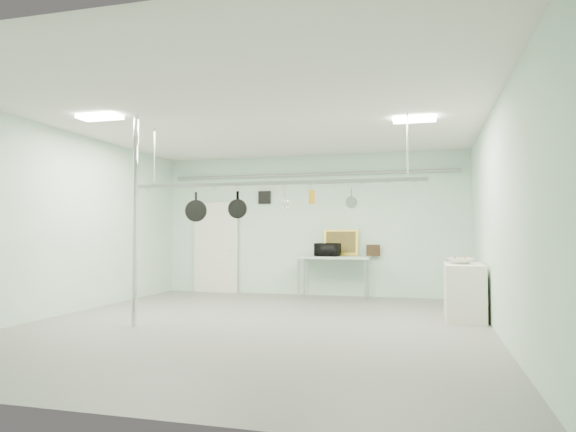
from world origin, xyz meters
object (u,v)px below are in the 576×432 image
(prep_table, at_px, (333,260))
(skillet_mid, at_px, (238,204))
(side_cabinet, at_px, (464,291))
(pot_rack, at_px, (272,181))
(coffee_canister, at_px, (334,251))
(microwave, at_px, (328,250))
(chrome_pole, at_px, (135,220))
(skillet_right, at_px, (237,204))
(fruit_bowl, at_px, (460,261))
(skillet_left, at_px, (196,206))

(prep_table, height_order, skillet_mid, skillet_mid)
(side_cabinet, bearing_deg, pot_rack, -159.55)
(coffee_canister, bearing_deg, microwave, 160.48)
(skillet_mid, bearing_deg, side_cabinet, 11.27)
(microwave, bearing_deg, chrome_pole, 68.32)
(skillet_right, bearing_deg, coffee_canister, 64.35)
(pot_rack, xyz_separation_m, fruit_bowl, (2.89, 1.09, -1.28))
(side_cabinet, distance_m, skillet_mid, 3.97)
(prep_table, bearing_deg, fruit_bowl, -41.57)
(skillet_mid, bearing_deg, coffee_canister, 66.27)
(prep_table, distance_m, microwave, 0.25)
(pot_rack, distance_m, microwave, 3.46)
(side_cabinet, height_order, skillet_mid, skillet_mid)
(microwave, bearing_deg, skillet_mid, 81.12)
(coffee_canister, bearing_deg, skillet_right, -107.82)
(fruit_bowl, height_order, skillet_left, skillet_left)
(side_cabinet, bearing_deg, chrome_pole, -157.59)
(fruit_bowl, relative_size, skillet_right, 0.98)
(pot_rack, height_order, skillet_right, pot_rack)
(skillet_right, bearing_deg, prep_table, 65.44)
(fruit_bowl, distance_m, skillet_right, 3.77)
(chrome_pole, height_order, skillet_left, chrome_pole)
(pot_rack, xyz_separation_m, skillet_mid, (-0.59, 0.00, -0.35))
(pot_rack, relative_size, skillet_right, 11.42)
(microwave, distance_m, skillet_right, 3.45)
(fruit_bowl, bearing_deg, chrome_pole, -157.48)
(prep_table, relative_size, pot_rack, 0.33)
(side_cabinet, distance_m, pot_rack, 3.62)
(side_cabinet, distance_m, skillet_left, 4.63)
(chrome_pole, relative_size, skillet_left, 6.80)
(skillet_mid, bearing_deg, fruit_bowl, 11.34)
(chrome_pole, relative_size, skillet_right, 7.61)
(microwave, bearing_deg, skillet_right, 81.01)
(pot_rack, height_order, coffee_canister, pot_rack)
(coffee_canister, height_order, fruit_bowl, coffee_canister)
(prep_table, height_order, skillet_right, skillet_right)
(skillet_left, xyz_separation_m, skillet_mid, (0.74, 0.00, 0.03))
(prep_table, relative_size, coffee_canister, 7.39)
(prep_table, xyz_separation_m, fruit_bowl, (2.49, -2.21, 0.12))
(chrome_pole, relative_size, side_cabinet, 2.67)
(side_cabinet, bearing_deg, prep_table, 139.21)
(side_cabinet, relative_size, pot_rack, 0.25)
(skillet_left, xyz_separation_m, skillet_right, (0.73, 0.00, 0.03))
(prep_table, relative_size, skillet_mid, 3.98)
(skillet_left, height_order, skillet_mid, same)
(fruit_bowl, bearing_deg, prep_table, 138.43)
(chrome_pole, distance_m, skillet_right, 1.61)
(coffee_canister, bearing_deg, prep_table, 105.04)
(chrome_pole, height_order, fruit_bowl, chrome_pole)
(side_cabinet, distance_m, coffee_canister, 3.32)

